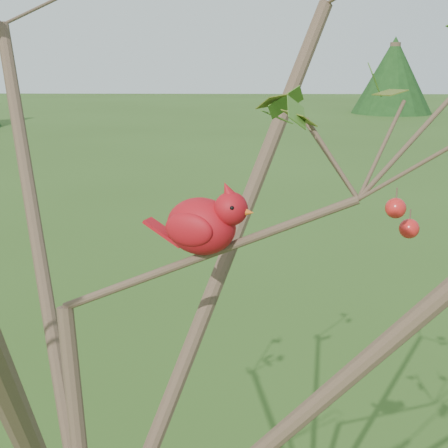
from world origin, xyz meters
name	(u,v)px	position (x,y,z in m)	size (l,w,h in m)	color
crabapple_tree	(81,248)	(0.03, -0.02, 2.12)	(2.35, 2.05, 2.95)	#403122
cardinal	(205,224)	(0.25, 0.07, 2.14)	(0.23, 0.16, 0.17)	#A00D14
distant_trees	(126,84)	(-3.78, 21.92, 1.44)	(40.72, 11.72, 3.21)	#403122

